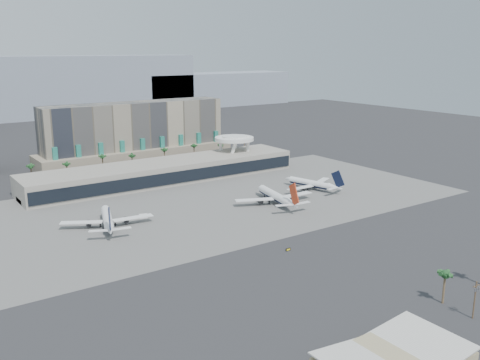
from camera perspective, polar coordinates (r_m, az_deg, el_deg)
ground at (r=239.48m, az=4.05°, el=-5.34°), size 900.00×900.00×0.00m
apron_pad at (r=282.37m, az=-2.93°, el=-2.31°), size 260.00×130.00×0.06m
mountain_ridge at (r=669.75m, az=-20.10°, el=8.88°), size 680.00×60.00×70.00m
hotel at (r=386.96m, az=-11.07°, el=4.42°), size 140.00×30.00×42.00m
terminal at (r=327.25m, az=-8.01°, el=1.00°), size 170.00×32.50×14.50m
saucer_structure at (r=357.39m, az=-0.62°, el=4.18°), size 26.00×26.00×21.89m
palm_row at (r=360.43m, az=-9.56°, el=2.78°), size 157.80×2.80×13.10m
utility_pole at (r=176.43m, az=23.80°, el=-11.31°), size 3.20×0.85×12.00m
airliner_left at (r=248.82m, az=-13.95°, el=-4.08°), size 40.15×41.57×14.81m
airliner_centre at (r=277.87m, az=3.87°, el=-1.75°), size 43.28×44.98×15.68m
airliner_right at (r=308.04m, az=7.69°, el=-0.37°), size 38.05×39.50×13.88m
service_vehicle_a at (r=259.17m, az=-10.28°, el=-3.81°), size 4.28×2.94×1.90m
service_vehicle_b at (r=286.90m, az=4.82°, el=-1.93°), size 3.32×2.41×1.53m
taxiway_sign at (r=216.09m, az=5.16°, el=-7.39°), size 2.32×0.37×1.05m
near_palm_a at (r=182.21m, az=21.02°, el=-9.78°), size 6.00×6.00×11.28m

